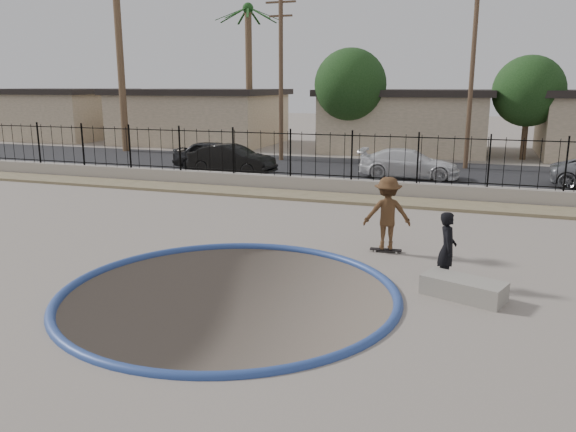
# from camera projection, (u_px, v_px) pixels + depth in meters

# --- Properties ---
(ground) EXTENTS (120.00, 120.00, 2.20)m
(ground) POSITION_uv_depth(u_px,v_px,m) (359.00, 213.00, 23.76)
(ground) COLOR slate
(ground) RESTS_ON ground
(bowl_pit) EXTENTS (6.84, 6.84, 1.80)m
(bowl_pit) POSITION_uv_depth(u_px,v_px,m) (229.00, 293.00, 11.54)
(bowl_pit) COLOR #4C423A
(bowl_pit) RESTS_ON ground
(coping_ring) EXTENTS (7.04, 7.04, 0.20)m
(coping_ring) POSITION_uv_depth(u_px,v_px,m) (229.00, 293.00, 11.54)
(coping_ring) COLOR navy
(coping_ring) RESTS_ON ground
(rock_strip) EXTENTS (42.00, 1.60, 0.11)m
(rock_strip) POSITION_uv_depth(u_px,v_px,m) (344.00, 198.00, 20.92)
(rock_strip) COLOR #968762
(rock_strip) RESTS_ON ground
(retaining_wall) EXTENTS (42.00, 0.45, 0.60)m
(retaining_wall) POSITION_uv_depth(u_px,v_px,m) (351.00, 187.00, 21.88)
(retaining_wall) COLOR #9E968B
(retaining_wall) RESTS_ON ground
(fence) EXTENTS (40.00, 0.04, 1.80)m
(fence) POSITION_uv_depth(u_px,v_px,m) (352.00, 156.00, 21.60)
(fence) COLOR black
(fence) RESTS_ON retaining_wall
(street) EXTENTS (90.00, 8.00, 0.04)m
(street) POSITION_uv_depth(u_px,v_px,m) (380.00, 170.00, 28.11)
(street) COLOR black
(street) RESTS_ON ground
(house_west_far) EXTENTS (10.60, 8.60, 3.90)m
(house_west_far) POSITION_uv_depth(u_px,v_px,m) (56.00, 113.00, 45.27)
(house_west_far) COLOR tan
(house_west_far) RESTS_ON ground
(house_west) EXTENTS (11.60, 8.60, 3.90)m
(house_west) POSITION_uv_depth(u_px,v_px,m) (200.00, 116.00, 41.16)
(house_west) COLOR tan
(house_west) RESTS_ON ground
(house_center) EXTENTS (10.60, 8.60, 3.90)m
(house_center) POSITION_uv_depth(u_px,v_px,m) (407.00, 120.00, 36.41)
(house_center) COLOR tan
(house_center) RESTS_ON ground
(palm_left) EXTENTS (2.30, 2.30, 11.30)m
(palm_left) POSITION_uv_depth(u_px,v_px,m) (118.00, 22.00, 34.44)
(palm_left) COLOR brown
(palm_left) RESTS_ON ground
(palm_mid) EXTENTS (2.30, 2.30, 9.30)m
(palm_mid) POSITION_uv_depth(u_px,v_px,m) (249.00, 45.00, 36.20)
(palm_mid) COLOR brown
(palm_mid) RESTS_ON ground
(utility_pole_left) EXTENTS (1.70, 0.24, 9.00)m
(utility_pole_left) POSITION_uv_depth(u_px,v_px,m) (281.00, 75.00, 30.78)
(utility_pole_left) COLOR #473323
(utility_pole_left) RESTS_ON ground
(utility_pole_mid) EXTENTS (1.70, 0.24, 9.50)m
(utility_pole_mid) POSITION_uv_depth(u_px,v_px,m) (472.00, 69.00, 27.56)
(utility_pole_mid) COLOR #473323
(utility_pole_mid) RESTS_ON ground
(street_tree_left) EXTENTS (4.32, 4.32, 6.36)m
(street_tree_left) POSITION_uv_depth(u_px,v_px,m) (350.00, 85.00, 33.64)
(street_tree_left) COLOR #473323
(street_tree_left) RESTS_ON ground
(street_tree_mid) EXTENTS (3.96, 3.96, 5.83)m
(street_tree_mid) POSITION_uv_depth(u_px,v_px,m) (529.00, 91.00, 31.48)
(street_tree_mid) COLOR #473323
(street_tree_mid) RESTS_ON ground
(skater) EXTENTS (1.32, 0.96, 1.84)m
(skater) POSITION_uv_depth(u_px,v_px,m) (387.00, 217.00, 14.20)
(skater) COLOR brown
(skater) RESTS_ON ground
(skateboard) EXTENTS (0.82, 0.27, 0.07)m
(skateboard) POSITION_uv_depth(u_px,v_px,m) (386.00, 250.00, 14.40)
(skateboard) COLOR black
(skateboard) RESTS_ON ground
(videographer) EXTENTS (0.43, 0.61, 1.58)m
(videographer) POSITION_uv_depth(u_px,v_px,m) (447.00, 248.00, 11.92)
(videographer) COLOR black
(videographer) RESTS_ON ground
(concrete_ledge) EXTENTS (1.74, 1.20, 0.40)m
(concrete_ledge) POSITION_uv_depth(u_px,v_px,m) (463.00, 288.00, 11.26)
(concrete_ledge) COLOR gray
(concrete_ledge) RESTS_ON ground
(car_a) EXTENTS (4.36, 2.03, 1.44)m
(car_a) POSITION_uv_depth(u_px,v_px,m) (216.00, 155.00, 28.05)
(car_a) COLOR black
(car_a) RESTS_ON street
(car_b) EXTENTS (4.31, 1.83, 1.38)m
(car_b) POSITION_uv_depth(u_px,v_px,m) (232.00, 159.00, 26.69)
(car_b) COLOR black
(car_b) RESTS_ON street
(car_c) EXTENTS (4.58, 1.99, 1.31)m
(car_c) POSITION_uv_depth(u_px,v_px,m) (409.00, 164.00, 25.55)
(car_c) COLOR silver
(car_c) RESTS_ON street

